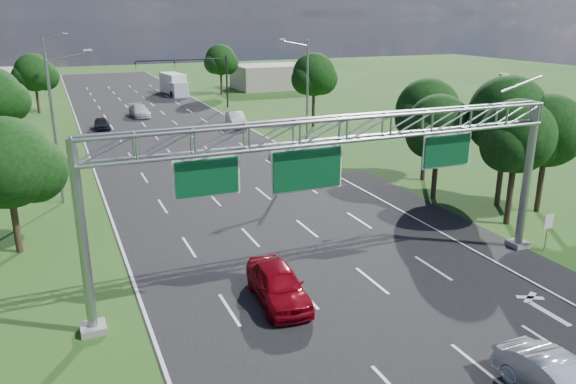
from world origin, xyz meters
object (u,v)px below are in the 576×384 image
red_coupe (278,284)px  box_truck (174,85)px  traffic_signal (201,70)px  silver_sedan (558,382)px  sign_gantry (344,142)px  regulatory_sign (548,225)px

red_coupe → box_truck: (10.17, 69.42, 0.71)m
red_coupe → traffic_signal: bearing=83.0°
red_coupe → silver_sedan: 11.60m
traffic_signal → silver_sedan: size_ratio=2.70×
silver_sedan → red_coupe: bearing=119.7°
sign_gantry → silver_sedan: size_ratio=5.19×
traffic_signal → red_coupe: bearing=-101.2°
red_coupe → silver_sedan: bearing=-55.0°
sign_gantry → traffic_signal: bearing=82.3°
red_coupe → box_truck: 70.16m
silver_sedan → regulatory_sign: bearing=43.7°
regulatory_sign → box_truck: (-5.36, 69.85, 0.05)m
traffic_signal → red_coupe: 54.80m
regulatory_sign → red_coupe: size_ratio=0.42×
regulatory_sign → silver_sedan: (-9.59, -9.52, -0.76)m
sign_gantry → box_truck: size_ratio=2.66×
traffic_signal → red_coupe: size_ratio=2.45×
regulatory_sign → traffic_signal: (-4.92, 54.02, 3.66)m
sign_gantry → silver_sedan: (2.48, -10.54, -6.15)m
sign_gantry → regulatory_sign: sign_gantry is taller
sign_gantry → box_truck: sign_gantry is taller
traffic_signal → silver_sedan: bearing=-94.2°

